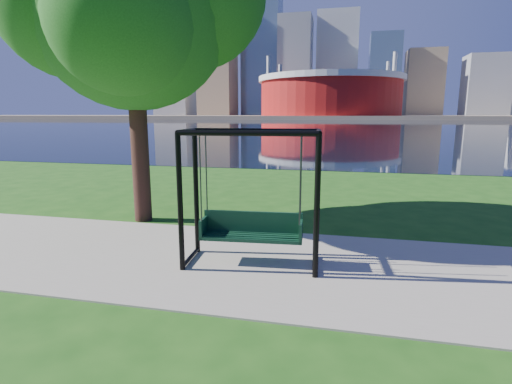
% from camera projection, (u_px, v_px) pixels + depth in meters
% --- Properties ---
extents(ground, '(900.00, 900.00, 0.00)m').
position_uv_depth(ground, '(269.00, 255.00, 7.67)').
color(ground, '#1E5114').
rests_on(ground, ground).
extents(path, '(120.00, 4.00, 0.03)m').
position_uv_depth(path, '(264.00, 264.00, 7.19)').
color(path, '#9E937F').
rests_on(path, ground).
extents(river, '(900.00, 180.00, 0.02)m').
position_uv_depth(river, '(343.00, 125.00, 105.24)').
color(river, black).
rests_on(river, ground).
extents(far_bank, '(900.00, 228.00, 2.00)m').
position_uv_depth(far_bank, '(347.00, 117.00, 300.20)').
color(far_bank, '#937F60').
rests_on(far_bank, ground).
extents(stadium, '(83.00, 83.00, 32.00)m').
position_uv_depth(stadium, '(330.00, 94.00, 231.95)').
color(stadium, maroon).
rests_on(stadium, far_bank).
extents(skyline, '(392.00, 66.00, 96.50)m').
position_uv_depth(skyline, '(344.00, 71.00, 307.28)').
color(skyline, gray).
rests_on(skyline, far_bank).
extents(swing, '(2.44, 1.21, 2.42)m').
position_uv_depth(swing, '(252.00, 201.00, 7.00)').
color(swing, black).
rests_on(swing, ground).
extents(park_tree, '(6.08, 5.49, 7.55)m').
position_uv_depth(park_tree, '(131.00, 2.00, 9.31)').
color(park_tree, black).
rests_on(park_tree, ground).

